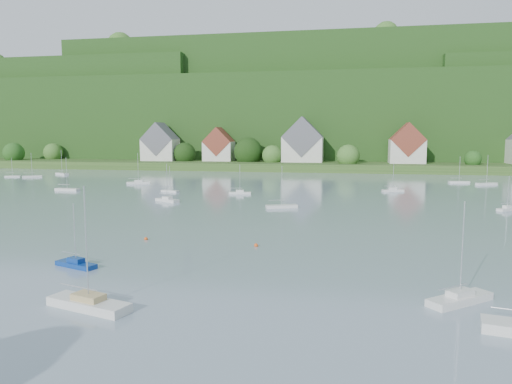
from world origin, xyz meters
TOP-DOWN VIEW (x-y plane):
  - far_shore_strip at (0.00, 200.00)m, footprint 600.00×60.00m
  - forested_ridge at (0.39, 268.57)m, footprint 620.00×181.22m
  - village_building_0 at (-55.00, 187.00)m, footprint 14.00×10.40m
  - village_building_1 at (-30.00, 189.00)m, footprint 12.00×9.36m
  - village_building_2 at (5.00, 188.00)m, footprint 16.00×11.44m
  - village_building_3 at (45.00, 186.00)m, footprint 13.00×10.40m
  - near_sailboat_1 at (-5.41, 39.22)m, footprint 5.14×2.98m
  - near_sailboat_2 at (2.28, 28.30)m, footprint 7.56×3.98m
  - near_sailboat_3 at (31.57, 35.08)m, footprint 5.93×5.35m
  - mooring_buoy_2 at (11.39, 51.89)m, footprint 0.49×0.49m
  - mooring_buoy_3 at (-3.56, 52.88)m, footprint 0.48×0.48m
  - far_sailboat_cluster at (9.72, 118.42)m, footprint 196.18×68.06m

SIDE VIEW (x-z plane):
  - mooring_buoy_2 at x=11.39m, z-range -0.25..0.25m
  - mooring_buoy_3 at x=-3.56m, z-range -0.24..0.24m
  - far_sailboat_cluster at x=9.72m, z-range -3.98..4.73m
  - near_sailboat_1 at x=-5.41m, z-range -2.95..3.75m
  - near_sailboat_3 at x=31.57m, z-range -3.78..4.67m
  - near_sailboat_2 at x=2.28m, z-range -4.42..5.40m
  - far_shore_strip at x=0.00m, z-range 0.00..3.00m
  - village_building_1 at x=-30.00m, z-range 1.75..15.75m
  - village_building_3 at x=45.00m, z-range 1.68..17.18m
  - village_building_0 at x=-55.00m, z-range 1.51..17.51m
  - village_building_2 at x=5.00m, z-range 1.27..19.27m
  - forested_ridge at x=0.39m, z-range -12.06..57.83m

